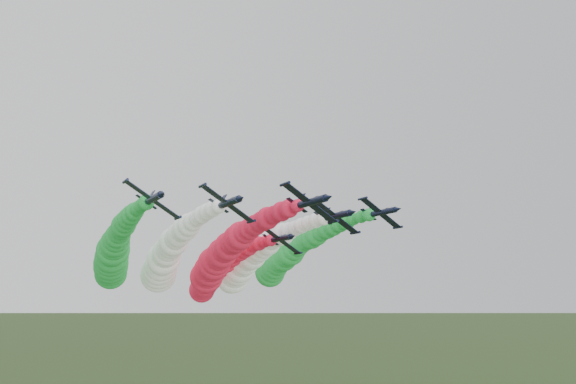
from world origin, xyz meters
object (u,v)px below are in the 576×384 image
jet_trail (213,275)px  jet_inner_right (245,264)px  jet_outer_right (287,257)px  jet_lead (220,259)px  jet_inner_left (165,259)px  jet_outer_left (113,256)px

jet_trail → jet_inner_right: bearing=-80.9°
jet_inner_right → jet_outer_right: size_ratio=0.99×
jet_lead → jet_outer_right: jet_outer_right is taller
jet_inner_right → jet_trail: size_ratio=1.00×
jet_lead → jet_inner_left: bearing=127.7°
jet_lead → jet_inner_left: size_ratio=0.99×
jet_inner_right → jet_outer_right: bearing=20.9°
jet_lead → jet_inner_right: 13.79m
jet_inner_left → jet_outer_left: 11.37m
jet_outer_left → jet_inner_left: bearing=-15.1°
jet_inner_right → jet_outer_left: bearing=170.3°
jet_lead → jet_outer_left: bearing=144.0°
jet_outer_left → jet_outer_right: size_ratio=0.99×
jet_outer_left → jet_outer_right: (44.56, 0.46, 1.28)m
jet_lead → jet_trail: bearing=71.9°
jet_outer_right → jet_trail: 19.81m
jet_lead → jet_trail: (7.85, 23.97, -2.77)m
jet_inner_left → jet_outer_right: jet_outer_right is taller
jet_lead → jet_outer_right: size_ratio=1.00×
jet_outer_right → jet_lead: bearing=-149.1°
jet_inner_right → jet_outer_right: jet_outer_right is taller
jet_lead → jet_inner_left: (-8.83, 11.42, 0.22)m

